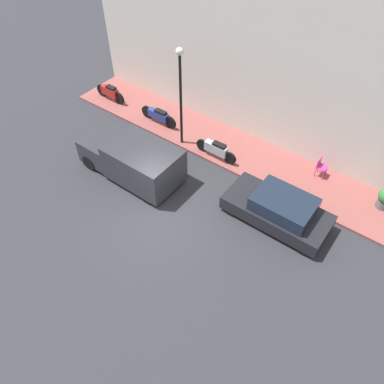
{
  "coord_description": "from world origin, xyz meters",
  "views": [
    {
      "loc": [
        -6.89,
        -6.91,
        11.44
      ],
      "look_at": [
        1.31,
        -0.78,
        0.6
      ],
      "focal_mm": 35.0,
      "sensor_mm": 36.0,
      "label": 1
    }
  ],
  "objects_px": {
    "scooter_silver": "(216,149)",
    "cafe_chair": "(321,165)",
    "motorcycle_red": "(110,92)",
    "streetlamp": "(180,86)",
    "delivery_van": "(132,158)",
    "motorcycle_blue": "(159,115)",
    "parked_car": "(279,210)"
  },
  "relations": [
    {
      "from": "scooter_silver",
      "to": "cafe_chair",
      "type": "xyz_separation_m",
      "value": [
        1.7,
        -4.23,
        0.08
      ]
    },
    {
      "from": "motorcycle_red",
      "to": "streetlamp",
      "type": "bearing_deg",
      "value": -96.14
    },
    {
      "from": "motorcycle_red",
      "to": "streetlamp",
      "type": "xyz_separation_m",
      "value": [
        -0.57,
        -5.3,
        2.53
      ]
    },
    {
      "from": "delivery_van",
      "to": "scooter_silver",
      "type": "distance_m",
      "value": 3.79
    },
    {
      "from": "motorcycle_red",
      "to": "motorcycle_blue",
      "type": "relative_size",
      "value": 0.91
    },
    {
      "from": "scooter_silver",
      "to": "motorcycle_blue",
      "type": "distance_m",
      "value": 3.79
    },
    {
      "from": "parked_car",
      "to": "streetlamp",
      "type": "xyz_separation_m",
      "value": [
        1.51,
        5.85,
        2.47
      ]
    },
    {
      "from": "streetlamp",
      "to": "cafe_chair",
      "type": "height_order",
      "value": "streetlamp"
    },
    {
      "from": "delivery_van",
      "to": "streetlamp",
      "type": "distance_m",
      "value": 3.67
    },
    {
      "from": "motorcycle_red",
      "to": "streetlamp",
      "type": "height_order",
      "value": "streetlamp"
    },
    {
      "from": "cafe_chair",
      "to": "motorcycle_blue",
      "type": "bearing_deg",
      "value": 98.91
    },
    {
      "from": "parked_car",
      "to": "cafe_chair",
      "type": "distance_m",
      "value": 3.31
    },
    {
      "from": "delivery_van",
      "to": "motorcycle_blue",
      "type": "xyz_separation_m",
      "value": [
        3.43,
        1.44,
        -0.35
      ]
    },
    {
      "from": "parked_car",
      "to": "cafe_chair",
      "type": "bearing_deg",
      "value": -4.81
    },
    {
      "from": "cafe_chair",
      "to": "parked_car",
      "type": "bearing_deg",
      "value": 175.19
    },
    {
      "from": "motorcycle_red",
      "to": "motorcycle_blue",
      "type": "height_order",
      "value": "motorcycle_red"
    },
    {
      "from": "scooter_silver",
      "to": "parked_car",
      "type": "bearing_deg",
      "value": -111.97
    },
    {
      "from": "motorcycle_blue",
      "to": "parked_car",
      "type": "bearing_deg",
      "value": -104.81
    },
    {
      "from": "parked_car",
      "to": "motorcycle_blue",
      "type": "height_order",
      "value": "parked_car"
    },
    {
      "from": "parked_car",
      "to": "motorcycle_red",
      "type": "relative_size",
      "value": 2.07
    },
    {
      "from": "delivery_van",
      "to": "motorcycle_red",
      "type": "height_order",
      "value": "delivery_van"
    },
    {
      "from": "parked_car",
      "to": "scooter_silver",
      "type": "relative_size",
      "value": 1.92
    },
    {
      "from": "motorcycle_red",
      "to": "motorcycle_blue",
      "type": "xyz_separation_m",
      "value": [
        -0.04,
        -3.43,
        -0.03
      ]
    },
    {
      "from": "motorcycle_blue",
      "to": "streetlamp",
      "type": "height_order",
      "value": "streetlamp"
    },
    {
      "from": "cafe_chair",
      "to": "scooter_silver",
      "type": "bearing_deg",
      "value": 111.91
    },
    {
      "from": "cafe_chair",
      "to": "delivery_van",
      "type": "bearing_deg",
      "value": 125.55
    },
    {
      "from": "motorcycle_red",
      "to": "cafe_chair",
      "type": "relative_size",
      "value": 2.14
    },
    {
      "from": "parked_car",
      "to": "cafe_chair",
      "type": "height_order",
      "value": "parked_car"
    },
    {
      "from": "delivery_van",
      "to": "motorcycle_red",
      "type": "bearing_deg",
      "value": 54.58
    },
    {
      "from": "parked_car",
      "to": "streetlamp",
      "type": "height_order",
      "value": "streetlamp"
    },
    {
      "from": "motorcycle_blue",
      "to": "cafe_chair",
      "type": "xyz_separation_m",
      "value": [
        1.25,
        -7.99,
        0.1
      ]
    },
    {
      "from": "streetlamp",
      "to": "parked_car",
      "type": "bearing_deg",
      "value": -104.49
    }
  ]
}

